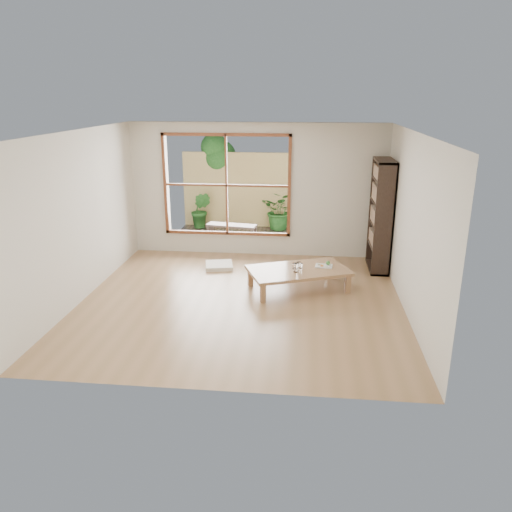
{
  "coord_description": "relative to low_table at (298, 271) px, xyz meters",
  "views": [
    {
      "loc": [
        0.99,
        -7.18,
        3.12
      ],
      "look_at": [
        0.17,
        0.62,
        0.55
      ],
      "focal_mm": 35.0,
      "sensor_mm": 36.0,
      "label": 1
    }
  ],
  "objects": [
    {
      "name": "glass_mid",
      "position": [
        0.0,
        0.08,
        0.09
      ],
      "size": [
        0.07,
        0.07,
        0.1
      ],
      "primitive_type": "cylinder",
      "color": "silver",
      "rests_on": "low_table"
    },
    {
      "name": "floor_cushion",
      "position": [
        -1.51,
        0.94,
        -0.27
      ],
      "size": [
        0.59,
        0.59,
        0.07
      ],
      "primitive_type": "cube",
      "rotation": [
        0.0,
        0.0,
        0.21
      ],
      "color": "silver",
      "rests_on": "ground"
    },
    {
      "name": "glass_tall",
      "position": [
        -0.04,
        -0.14,
        0.11
      ],
      "size": [
        0.08,
        0.08,
        0.15
      ],
      "primitive_type": "cylinder",
      "color": "silver",
      "rests_on": "low_table"
    },
    {
      "name": "garden_tree",
      "position": [
        -2.15,
        4.25,
        1.32
      ],
      "size": [
        1.04,
        0.85,
        2.22
      ],
      "color": "#4C3D2D",
      "rests_on": "ground"
    },
    {
      "name": "shrub_left",
      "position": [
        -2.42,
        3.67,
        0.15
      ],
      "size": [
        0.51,
        0.43,
        0.86
      ],
      "primitive_type": "imported",
      "rotation": [
        0.0,
        0.0,
        -0.1
      ],
      "color": "#306726",
      "rests_on": "deck"
    },
    {
      "name": "shrub_right",
      "position": [
        -0.52,
        3.74,
        0.17
      ],
      "size": [
        0.99,
        0.91,
        0.91
      ],
      "primitive_type": "imported",
      "rotation": [
        0.0,
        0.0,
        -0.28
      ],
      "color": "#306726",
      "rests_on": "deck"
    },
    {
      "name": "garden_bench",
      "position": [
        -1.53,
        2.72,
        0.0
      ],
      "size": [
        1.13,
        0.48,
        0.35
      ],
      "rotation": [
        0.0,
        0.0,
        -0.15
      ],
      "color": "#32241B",
      "rests_on": "deck"
    },
    {
      "name": "low_table",
      "position": [
        0.0,
        0.0,
        0.0
      ],
      "size": [
        1.83,
        1.44,
        0.35
      ],
      "rotation": [
        0.0,
        0.0,
        0.38
      ],
      "color": "#A2794E",
      "rests_on": "ground"
    },
    {
      "name": "ground",
      "position": [
        -0.88,
        -0.61,
        -0.31
      ],
      "size": [
        5.0,
        5.0,
        0.0
      ],
      "primitive_type": "plane",
      "color": "#A67B53",
      "rests_on": "ground"
    },
    {
      "name": "deck",
      "position": [
        -1.48,
        2.95,
        -0.31
      ],
      "size": [
        2.8,
        2.0,
        0.05
      ],
      "primitive_type": "cube",
      "color": "#393029",
      "rests_on": "ground"
    },
    {
      "name": "food_tray",
      "position": [
        0.43,
        0.18,
        0.06
      ],
      "size": [
        0.3,
        0.23,
        0.09
      ],
      "rotation": [
        0.0,
        0.0,
        -0.11
      ],
      "color": "white",
      "rests_on": "low_table"
    },
    {
      "name": "bamboo_fence",
      "position": [
        -1.48,
        3.95,
        0.59
      ],
      "size": [
        2.8,
        0.06,
        1.8
      ],
      "primitive_type": "cube",
      "color": "tan",
      "rests_on": "ground"
    },
    {
      "name": "glass_small",
      "position": [
        -0.07,
        0.03,
        0.08
      ],
      "size": [
        0.07,
        0.07,
        0.09
      ],
      "primitive_type": "cylinder",
      "color": "silver",
      "rests_on": "low_table"
    },
    {
      "name": "bookshelf",
      "position": [
        1.44,
        1.2,
        0.7
      ],
      "size": [
        0.32,
        0.91,
        2.02
      ],
      "primitive_type": "cube",
      "color": "#32241B",
      "rests_on": "ground"
    },
    {
      "name": "glass_short",
      "position": [
        0.04,
        0.06,
        0.08
      ],
      "size": [
        0.06,
        0.06,
        0.08
      ],
      "primitive_type": "cylinder",
      "color": "silver",
      "rests_on": "low_table"
    }
  ]
}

